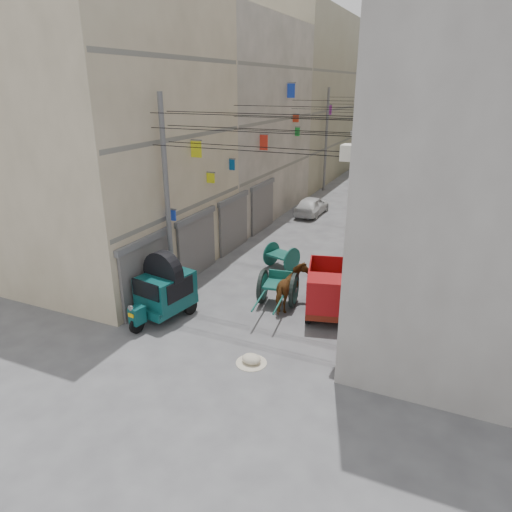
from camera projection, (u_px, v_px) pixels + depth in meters
The scene contains 18 objects.
ground at pixel (162, 407), 12.40m from camera, with size 140.00×140.00×0.00m, color #49494B.
building_row_left at pixel (300, 104), 42.31m from camera, with size 8.00×62.00×14.00m.
building_row_right at pixel (491, 108), 36.19m from camera, with size 8.00×62.00×14.00m.
end_cap_building at pixel (423, 97), 66.45m from camera, with size 22.00×10.00×13.00m, color gray.
shutters_left at pixel (217, 232), 22.23m from camera, with size 0.18×14.40×2.88m.
signboards at pixel (352, 163), 29.68m from camera, with size 8.22×40.52×5.67m.
ac_units at pixel (375, 110), 14.92m from camera, with size 0.70×6.55×3.35m.
utility_poles at pixel (334, 165), 25.50m from camera, with size 7.40×22.20×8.00m.
overhead_cables at pixel (324, 116), 22.30m from camera, with size 7.40×22.52×1.12m.
auto_rickshaw at pixel (164, 288), 16.83m from camera, with size 1.93×2.91×1.99m.
tonga_cart at pixel (278, 288), 17.98m from camera, with size 1.59×3.16×1.37m.
mini_truck at pixel (327, 294), 17.04m from camera, with size 2.24×3.56×1.86m.
second_cart at pixel (282, 256), 21.54m from camera, with size 1.63×1.54×1.17m.
feed_sack at pixel (251, 359), 14.31m from camera, with size 0.61×0.49×0.31m, color beige.
horse at pixel (292, 289), 17.62m from camera, with size 0.90×1.97×1.66m, color brown.
distant_car_white at pixel (312, 206), 30.47m from camera, with size 1.49×3.69×1.26m, color silver.
distant_car_grey at pixel (395, 184), 37.63m from camera, with size 1.14×3.27×1.08m, color #4D524F.
distant_car_green at pixel (369, 168), 43.75m from camera, with size 1.88×4.62×1.34m, color #1E5839.
Camera 1 is at (6.49, -8.20, 8.24)m, focal length 32.00 mm.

